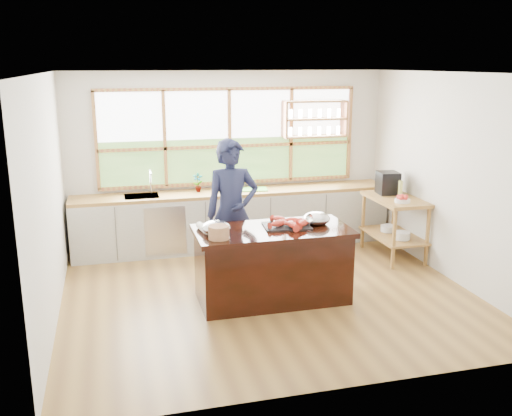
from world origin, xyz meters
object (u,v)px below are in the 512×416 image
object	(u,v)px
cook	(232,213)
island	(272,264)
wicker_basket	(219,232)
espresso_machine	(388,183)

from	to	relation	value
cook	island	bearing A→B (deg)	-64.84
island	wicker_basket	size ratio (longest dim) A/B	7.87
cook	espresso_machine	size ratio (longest dim) A/B	5.69
island	espresso_machine	distance (m)	2.65
cook	wicker_basket	size ratio (longest dim) A/B	8.06
island	wicker_basket	world-z (taller)	wicker_basket
espresso_machine	wicker_basket	bearing A→B (deg)	-144.58
wicker_basket	espresso_machine	bearing A→B (deg)	28.87
island	espresso_machine	world-z (taller)	espresso_machine
cook	espresso_machine	world-z (taller)	cook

